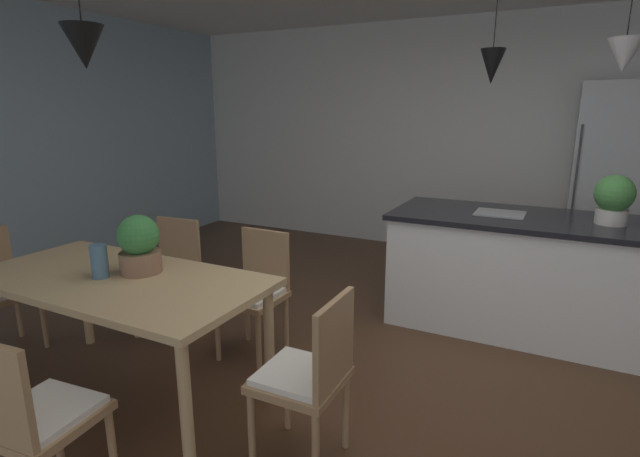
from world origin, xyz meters
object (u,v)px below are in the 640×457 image
at_px(chair_far_left, 170,272).
at_px(refrigerator, 609,184).
at_px(chair_near_right, 32,417).
at_px(kitchen_island, 531,273).
at_px(potted_plant_on_table, 139,245).
at_px(chair_kitchen_end, 309,374).
at_px(dining_table, 118,289).
at_px(vase_on_dining_table, 99,261).
at_px(potted_plant_on_island, 614,198).
at_px(chair_far_right, 256,289).

distance_m(chair_far_left, refrigerator, 4.19).
bearing_deg(chair_near_right, kitchen_island, 59.87).
bearing_deg(potted_plant_on_table, refrigerator, 54.34).
bearing_deg(kitchen_island, chair_kitchen_end, -111.60).
xyz_separation_m(dining_table, chair_near_right, (0.40, -0.80, -0.21)).
bearing_deg(chair_kitchen_end, vase_on_dining_table, -177.74).
relative_size(dining_table, kitchen_island, 0.83).
height_order(chair_kitchen_end, vase_on_dining_table, vase_on_dining_table).
bearing_deg(potted_plant_on_island, dining_table, -140.71).
bearing_deg(chair_kitchen_end, kitchen_island, 68.40).
xyz_separation_m(dining_table, vase_on_dining_table, (-0.07, -0.05, 0.17)).
relative_size(chair_kitchen_end, chair_far_left, 1.00).
height_order(dining_table, potted_plant_on_island, potted_plant_on_island).
relative_size(chair_far_left, refrigerator, 0.45).
xyz_separation_m(dining_table, chair_far_right, (0.39, 0.80, -0.21)).
distance_m(chair_far_right, chair_near_right, 1.60).
distance_m(refrigerator, potted_plant_on_island, 1.60).
relative_size(chair_near_right, chair_far_left, 1.00).
xyz_separation_m(kitchen_island, potted_plant_on_table, (-2.00, -1.96, 0.46)).
xyz_separation_m(chair_near_right, refrigerator, (2.22, 4.47, 0.50)).
height_order(dining_table, chair_near_right, chair_near_right).
bearing_deg(potted_plant_on_island, chair_kitchen_end, -121.95).
height_order(chair_far_right, chair_kitchen_end, same).
bearing_deg(chair_kitchen_end, chair_near_right, -136.65).
relative_size(chair_kitchen_end, potted_plant_on_island, 2.50).
bearing_deg(vase_on_dining_table, potted_plant_on_table, 51.55).
height_order(dining_table, vase_on_dining_table, vase_on_dining_table).
distance_m(chair_kitchen_end, potted_plant_on_table, 1.27).
bearing_deg(chair_kitchen_end, dining_table, -179.97).
distance_m(chair_kitchen_end, vase_on_dining_table, 1.37).
bearing_deg(kitchen_island, potted_plant_on_table, -135.61).
height_order(chair_far_left, vase_on_dining_table, vase_on_dining_table).
bearing_deg(dining_table, kitchen_island, 45.15).
height_order(chair_near_right, refrigerator, refrigerator).
distance_m(chair_near_right, kitchen_island, 3.32).
distance_m(chair_near_right, potted_plant_on_table, 1.07).
height_order(chair_kitchen_end, potted_plant_on_table, potted_plant_on_table).
bearing_deg(potted_plant_on_table, chair_far_right, 64.26).
xyz_separation_m(chair_far_left, kitchen_island, (2.46, 1.28, -0.01)).
bearing_deg(potted_plant_on_island, vase_on_dining_table, -140.78).
bearing_deg(chair_far_right, dining_table, -116.27).
bearing_deg(potted_plant_on_table, kitchen_island, 44.39).
xyz_separation_m(chair_near_right, vase_on_dining_table, (-0.47, 0.75, 0.38)).
bearing_deg(potted_plant_on_table, dining_table, -119.21).
bearing_deg(chair_near_right, dining_table, 116.49).
distance_m(dining_table, chair_kitchen_end, 1.26).
height_order(chair_near_right, potted_plant_on_island, potted_plant_on_island).
xyz_separation_m(dining_table, refrigerator, (2.61, 3.67, 0.29)).
relative_size(chair_kitchen_end, potted_plant_on_table, 2.54).
bearing_deg(chair_far_left, dining_table, -63.58).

